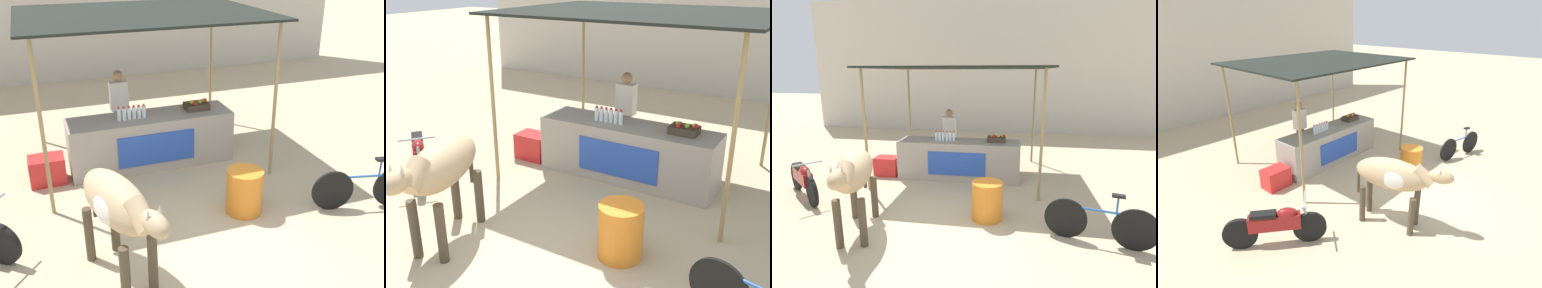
% 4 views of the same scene
% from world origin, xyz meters
% --- Properties ---
extents(ground_plane, '(60.00, 60.00, 0.00)m').
position_xyz_m(ground_plane, '(0.00, 0.00, 0.00)').
color(ground_plane, tan).
extents(building_wall_far, '(16.00, 0.50, 5.76)m').
position_xyz_m(building_wall_far, '(0.00, 8.65, 2.88)').
color(building_wall_far, beige).
rests_on(building_wall_far, ground).
extents(stall_counter, '(3.00, 0.82, 0.96)m').
position_xyz_m(stall_counter, '(0.00, 2.20, 0.48)').
color(stall_counter, '#9E9389').
rests_on(stall_counter, ground).
extents(stall_awning, '(4.20, 3.20, 2.75)m').
position_xyz_m(stall_awning, '(0.00, 2.50, 2.64)').
color(stall_awning, black).
rests_on(stall_awning, ground).
extents(water_bottle_row, '(0.52, 0.07, 0.25)m').
position_xyz_m(water_bottle_row, '(-0.35, 2.15, 1.07)').
color(water_bottle_row, silver).
rests_on(water_bottle_row, stall_counter).
extents(fruit_crate, '(0.44, 0.32, 0.18)m').
position_xyz_m(fruit_crate, '(0.92, 2.25, 1.03)').
color(fruit_crate, '#3F3326').
rests_on(fruit_crate, stall_counter).
extents(vendor_behind_counter, '(0.34, 0.22, 1.65)m').
position_xyz_m(vendor_behind_counter, '(-0.41, 2.95, 0.85)').
color(vendor_behind_counter, '#383842').
rests_on(vendor_behind_counter, ground).
extents(cooler_box, '(0.60, 0.44, 0.48)m').
position_xyz_m(cooler_box, '(-1.89, 2.10, 0.24)').
color(cooler_box, red).
rests_on(cooler_box, ground).
extents(water_barrel, '(0.56, 0.56, 0.70)m').
position_xyz_m(water_barrel, '(0.90, 0.10, 0.35)').
color(water_barrel, orange).
rests_on(water_barrel, ground).
extents(cow, '(0.88, 1.85, 1.44)m').
position_xyz_m(cow, '(-1.19, -0.75, 1.03)').
color(cow, tan).
rests_on(cow, ground).
extents(motorcycle_parked, '(1.45, 1.19, 0.90)m').
position_xyz_m(motorcycle_parked, '(-3.05, 0.41, 0.43)').
color(motorcycle_parked, black).
rests_on(motorcycle_parked, ground).
extents(bicycle_leaning, '(1.62, 0.42, 0.85)m').
position_xyz_m(bicycle_leaning, '(2.69, -0.44, 0.35)').
color(bicycle_leaning, black).
rests_on(bicycle_leaning, ground).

